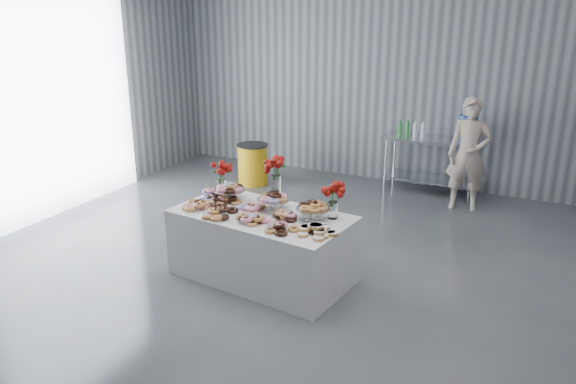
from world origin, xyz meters
The scene contains 16 objects.
ground centered at (0.00, 0.00, 0.00)m, with size 9.00×9.00×0.00m, color #3A3C41.
room_walls centered at (-0.27, 0.07, 2.64)m, with size 8.04×9.04×4.02m.
display_table centered at (-0.33, 0.42, 0.38)m, with size 1.90×1.00×0.75m, color silver.
prep_table centered at (0.66, 4.10, 0.62)m, with size 1.50×0.60×0.90m.
donut_mounds centered at (-0.33, 0.37, 0.80)m, with size 1.80×0.80×0.09m, color #C17B46, non-canonical shape.
cake_stand_left centered at (-0.86, 0.63, 0.89)m, with size 0.36×0.36×0.17m.
cake_stand_mid centered at (-0.26, 0.56, 0.89)m, with size 0.36×0.36×0.17m.
cake_stand_right centered at (0.24, 0.50, 0.89)m, with size 0.36×0.36×0.17m.
danish_pile centered at (0.40, 0.18, 0.81)m, with size 0.48×0.48×0.11m, color white, non-canonical shape.
bouquet_left centered at (-1.04, 0.75, 1.05)m, with size 0.26×0.26×0.42m.
bouquet_right centered at (0.40, 0.64, 1.05)m, with size 0.26×0.26×0.42m.
bouquet_center centered at (-0.34, 0.77, 1.13)m, with size 0.26×0.26×0.57m.
water_jug centered at (1.16, 4.10, 1.15)m, with size 0.28×0.28×0.55m.
drink_bottles centered at (0.34, 4.00, 1.04)m, with size 0.54×0.08×0.27m, color #268C33, non-canonical shape.
person centered at (1.28, 3.65, 0.82)m, with size 0.60×0.39×1.64m, color #CC8C93.
trash_barrel centered at (-2.10, 3.30, 0.34)m, with size 0.52×0.52×0.67m.
Camera 1 is at (2.42, -4.48, 2.91)m, focal length 35.00 mm.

